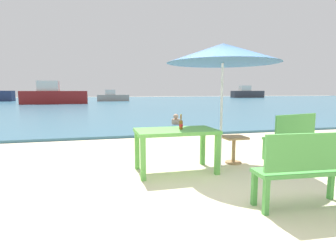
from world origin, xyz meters
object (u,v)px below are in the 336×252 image
object	(u,v)px
bench_green_right	(292,133)
boat_cargo_ship	(54,96)
side_table_wood	(234,146)
picnic_table_green	(176,136)
patio_umbrella	(223,53)
swimmer_person	(176,120)
boat_fishing_trawler	(247,93)
bench_green_left	(306,166)
boat_barge	(113,97)
beer_bottle_amber	(181,124)

from	to	relation	value
bench_green_right	boat_cargo_ship	bearing A→B (deg)	108.06
side_table_wood	bench_green_right	distance (m)	1.37
picnic_table_green	patio_umbrella	world-z (taller)	patio_umbrella
swimmer_person	boat_fishing_trawler	bearing A→B (deg)	56.00
boat_fishing_trawler	picnic_table_green	bearing A→B (deg)	-121.73
bench_green_left	swimmer_person	size ratio (longest dim) A/B	2.98
patio_umbrella	boat_cargo_ship	world-z (taller)	boat_cargo_ship
bench_green_left	bench_green_right	world-z (taller)	same
patio_umbrella	boat_barge	xyz separation A→B (m)	(-0.38, 30.92, -1.52)
bench_green_right	side_table_wood	bearing A→B (deg)	-178.26
beer_bottle_amber	boat_cargo_ship	distance (m)	26.04
boat_barge	bench_green_left	bearing A→B (deg)	-89.13
side_table_wood	boat_barge	size ratio (longest dim) A/B	0.14
bench_green_left	boat_fishing_trawler	size ratio (longest dim) A/B	0.20
bench_green_left	boat_barge	xyz separation A→B (m)	(-0.50, 33.02, 0.06)
picnic_table_green	bench_green_left	bearing A→B (deg)	-59.78
bench_green_left	boat_barge	distance (m)	33.03
side_table_wood	boat_fishing_trawler	xyz separation A→B (m)	(24.72, 41.76, 0.53)
bench_green_left	swimmer_person	distance (m)	8.00
beer_bottle_amber	side_table_wood	size ratio (longest dim) A/B	0.49
patio_umbrella	boat_cargo_ship	xyz separation A→B (m)	(-6.53, 25.18, -1.21)
patio_umbrella	bench_green_left	xyz separation A→B (m)	(0.12, -2.11, -1.58)
picnic_table_green	beer_bottle_amber	xyz separation A→B (m)	(0.09, -0.01, 0.20)
picnic_table_green	boat_barge	world-z (taller)	boat_barge
bench_green_right	boat_barge	size ratio (longest dim) A/B	0.32
patio_umbrella	bench_green_right	size ratio (longest dim) A/B	1.84
boat_barge	boat_cargo_ship	bearing A→B (deg)	-136.98
boat_barge	boat_fishing_trawler	size ratio (longest dim) A/B	0.65
side_table_wood	boat_fishing_trawler	distance (m)	48.53
boat_fishing_trawler	boat_cargo_ship	xyz separation A→B (m)	(-31.55, -16.62, 0.02)
side_table_wood	bench_green_right	xyz separation A→B (m)	(1.36, 0.04, 0.19)
patio_umbrella	bench_green_left	world-z (taller)	patio_umbrella
boat_barge	beer_bottle_amber	bearing A→B (deg)	-90.92
beer_bottle_amber	boat_barge	world-z (taller)	boat_barge
patio_umbrella	side_table_wood	distance (m)	1.79
side_table_wood	boat_cargo_ship	bearing A→B (deg)	105.20
bench_green_left	boat_fishing_trawler	world-z (taller)	boat_fishing_trawler
picnic_table_green	boat_cargo_ship	bearing A→B (deg)	102.35
boat_barge	boat_fishing_trawler	distance (m)	27.63
swimmer_person	boat_cargo_ship	world-z (taller)	boat_cargo_ship
swimmer_person	boat_cargo_ship	xyz separation A→B (m)	(-7.31, 19.31, 0.67)
patio_umbrella	boat_fishing_trawler	bearing A→B (deg)	59.10
beer_bottle_amber	patio_umbrella	distance (m)	1.56
boat_cargo_ship	beer_bottle_amber	bearing A→B (deg)	-77.47
picnic_table_green	bench_green_left	xyz separation A→B (m)	(1.09, -1.87, -0.11)
swimmer_person	side_table_wood	bearing A→B (deg)	-94.75
beer_bottle_amber	swimmer_person	distance (m)	6.36
side_table_wood	boat_fishing_trawler	world-z (taller)	boat_fishing_trawler
side_table_wood	bench_green_left	world-z (taller)	bench_green_left
boat_fishing_trawler	bench_green_right	bearing A→B (deg)	-119.25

